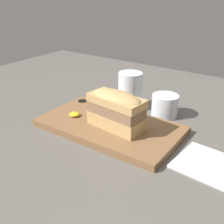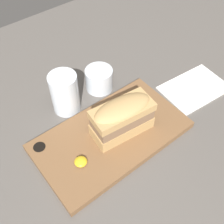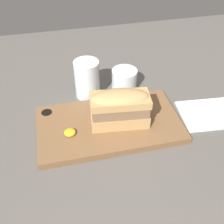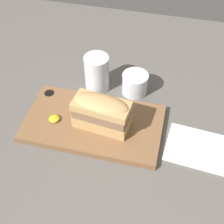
# 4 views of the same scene
# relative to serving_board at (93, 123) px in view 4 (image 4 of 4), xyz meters

# --- Properties ---
(dining_table) EXTENTS (1.83, 1.28, 0.02)m
(dining_table) POSITION_rel_serving_board_xyz_m (0.09, 0.02, -0.02)
(dining_table) COLOR #56514C
(dining_table) RESTS_ON ground
(serving_board) EXTENTS (0.39, 0.22, 0.02)m
(serving_board) POSITION_rel_serving_board_xyz_m (0.00, 0.00, 0.00)
(serving_board) COLOR brown
(serving_board) RESTS_ON dining_table
(sandwich) EXTENTS (0.16, 0.09, 0.10)m
(sandwich) POSITION_rel_serving_board_xyz_m (0.03, -0.01, 0.07)
(sandwich) COLOR tan
(sandwich) RESTS_ON serving_board
(mustard_dollop) EXTENTS (0.03, 0.03, 0.01)m
(mustard_dollop) POSITION_rel_serving_board_xyz_m (-0.11, -0.02, 0.02)
(mustard_dollop) COLOR gold
(mustard_dollop) RESTS_ON serving_board
(water_glass) EXTENTS (0.08, 0.08, 0.12)m
(water_glass) POSITION_rel_serving_board_xyz_m (-0.03, 0.16, 0.04)
(water_glass) COLOR silver
(water_glass) RESTS_ON dining_table
(wine_glass) EXTENTS (0.08, 0.08, 0.07)m
(wine_glass) POSITION_rel_serving_board_xyz_m (0.09, 0.17, 0.02)
(wine_glass) COLOR silver
(wine_glass) RESTS_ON dining_table
(napkin) EXTENTS (0.21, 0.15, 0.00)m
(napkin) POSITION_rel_serving_board_xyz_m (0.31, -0.01, -0.01)
(napkin) COLOR white
(napkin) RESTS_ON dining_table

